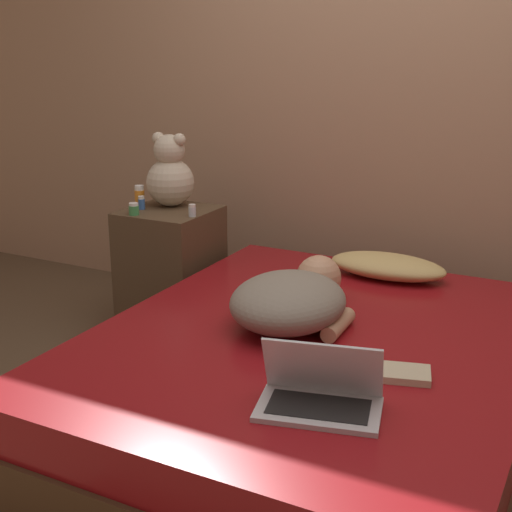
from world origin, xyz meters
TOP-DOWN VIEW (x-y plane):
  - ground_plane at (0.00, 0.00)m, footprint 12.00×12.00m
  - wall_back at (0.00, 1.23)m, footprint 8.00×0.06m
  - bed at (0.00, 0.00)m, footprint 1.54×1.89m
  - nightstand at (-1.04, 0.61)m, footprint 0.41×0.42m
  - pillow at (0.03, 0.74)m, footprint 0.52×0.26m
  - person_lying at (-0.12, 0.06)m, footprint 0.44×0.67m
  - laptop at (0.22, -0.49)m, footprint 0.39×0.29m
  - teddy_bear at (-1.07, 0.69)m, footprint 0.24×0.24m
  - bottle_orange at (-1.20, 0.60)m, footprint 0.05×0.05m
  - bottle_green at (-1.12, 0.45)m, footprint 0.05×0.05m
  - bottle_blue at (-1.16, 0.56)m, footprint 0.03×0.03m
  - bottle_clear at (-0.86, 0.55)m, footprint 0.03×0.03m
  - book at (0.36, -0.19)m, footprint 0.23×0.17m

SIDE VIEW (x-z plane):
  - ground_plane at x=0.00m, z-range 0.00..0.00m
  - bed at x=0.00m, z-range 0.00..0.40m
  - nightstand at x=-1.04m, z-range 0.00..0.62m
  - book at x=0.36m, z-range 0.40..0.43m
  - laptop at x=0.22m, z-range 0.35..0.55m
  - pillow at x=0.03m, z-range 0.40..0.50m
  - person_lying at x=-0.12m, z-range 0.40..0.60m
  - bottle_green at x=-1.12m, z-range 0.62..0.68m
  - bottle_clear at x=-0.86m, z-range 0.62..0.68m
  - bottle_blue at x=-1.16m, z-range 0.62..0.69m
  - bottle_orange at x=-1.20m, z-range 0.62..0.73m
  - teddy_bear at x=-1.07m, z-range 0.60..0.96m
  - wall_back at x=0.00m, z-range 0.00..2.60m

